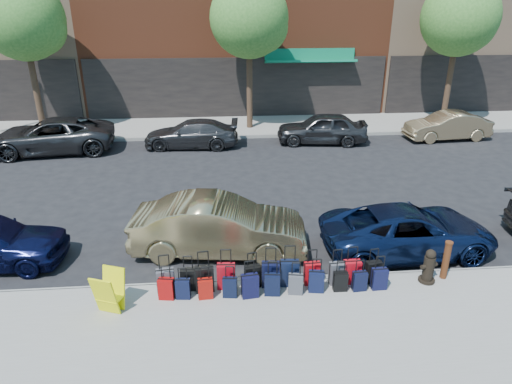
{
  "coord_description": "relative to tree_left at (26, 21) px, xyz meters",
  "views": [
    {
      "loc": [
        -1.12,
        -13.81,
        6.49
      ],
      "look_at": [
        -0.09,
        -1.5,
        1.17
      ],
      "focal_mm": 32.0,
      "sensor_mm": 36.0,
      "label": 1
    }
  ],
  "objects": [
    {
      "name": "suitcase_front_8",
      "position": [
        11.42,
        -14.32,
        -4.98
      ],
      "size": [
        0.38,
        0.23,
        0.9
      ],
      "rotation": [
        0.0,
        0.0,
        0.06
      ],
      "color": "#434248",
      "rests_on": "sidewalk_near"
    },
    {
      "name": "suitcase_front_3",
      "position": [
        8.79,
        -14.27,
        -4.95
      ],
      "size": [
        0.43,
        0.26,
        1.01
      ],
      "rotation": [
        0.0,
        0.0,
        -0.07
      ],
      "color": "maroon",
      "rests_on": "sidewalk_near"
    },
    {
      "name": "curb_far",
      "position": [
        9.86,
        -1.52,
        -5.34
      ],
      "size": [
        60.0,
        0.08,
        0.15
      ],
      "primitive_type": "cube",
      "color": "gray",
      "rests_on": "ground"
    },
    {
      "name": "ground",
      "position": [
        9.86,
        -9.5,
        -5.41
      ],
      "size": [
        120.0,
        120.0,
        0.0
      ],
      "primitive_type": "plane",
      "color": "black",
      "rests_on": "ground"
    },
    {
      "name": "suitcase_back_3",
      "position": [
        8.87,
        -14.62,
        -5.02
      ],
      "size": [
        0.34,
        0.22,
        0.77
      ],
      "rotation": [
        0.0,
        0.0,
        -0.12
      ],
      "color": "black",
      "rests_on": "sidewalk_near"
    },
    {
      "name": "suitcase_back_6",
      "position": [
        10.38,
        -14.63,
        -5.01
      ],
      "size": [
        0.36,
        0.24,
        0.79
      ],
      "rotation": [
        0.0,
        0.0,
        -0.16
      ],
      "color": "#424248",
      "rests_on": "sidewalk_near"
    },
    {
      "name": "sidewalk_far",
      "position": [
        9.86,
        0.5,
        -5.34
      ],
      "size": [
        60.0,
        4.0,
        0.15
      ],
      "primitive_type": "cube",
      "color": "gray",
      "rests_on": "ground"
    },
    {
      "name": "fire_hydrant",
      "position": [
        13.62,
        -14.42,
        -4.86
      ],
      "size": [
        0.45,
        0.39,
        0.87
      ],
      "rotation": [
        0.0,
        0.0,
        0.29
      ],
      "color": "black",
      "rests_on": "sidewalk_near"
    },
    {
      "name": "tree_left",
      "position": [
        0.0,
        0.0,
        0.0
      ],
      "size": [
        3.8,
        3.8,
        7.27
      ],
      "color": "black",
      "rests_on": "sidewalk_far"
    },
    {
      "name": "tree_right",
      "position": [
        21.0,
        0.0,
        0.0
      ],
      "size": [
        3.8,
        3.8,
        7.27
      ],
      "color": "black",
      "rests_on": "sidewalk_far"
    },
    {
      "name": "car_far_2",
      "position": [
        13.61,
        -2.58,
        -4.69
      ],
      "size": [
        4.4,
        2.18,
        1.44
      ],
      "primitive_type": "imported",
      "rotation": [
        0.0,
        0.0,
        -1.69
      ],
      "color": "#2F2F31",
      "rests_on": "ground"
    },
    {
      "name": "display_rack",
      "position": [
        6.26,
        -14.91,
        -4.79
      ],
      "size": [
        0.7,
        0.73,
        0.95
      ],
      "rotation": [
        0.0,
        0.0,
        -0.36
      ],
      "color": "#EEEC0D",
      "rests_on": "sidewalk_near"
    },
    {
      "name": "suitcase_back_2",
      "position": [
        8.31,
        -14.63,
        -5.02
      ],
      "size": [
        0.34,
        0.22,
        0.79
      ],
      "rotation": [
        0.0,
        0.0,
        0.08
      ],
      "color": "#951009",
      "rests_on": "sidewalk_near"
    },
    {
      "name": "suitcase_front_10",
      "position": [
        12.31,
        -14.33,
        -4.99
      ],
      "size": [
        0.38,
        0.24,
        0.88
      ],
      "rotation": [
        0.0,
        0.0,
        0.11
      ],
      "color": "black",
      "rests_on": "sidewalk_near"
    },
    {
      "name": "bollard",
      "position": [
        14.09,
        -14.3,
        -4.75
      ],
      "size": [
        0.18,
        0.18,
        1.0
      ],
      "color": "#38190C",
      "rests_on": "sidewalk_near"
    },
    {
      "name": "tree_center",
      "position": [
        10.5,
        0.0,
        0.0
      ],
      "size": [
        3.8,
        3.8,
        7.27
      ],
      "color": "black",
      "rests_on": "sidewalk_far"
    },
    {
      "name": "car_near_2",
      "position": [
        13.76,
        -12.77,
        -4.76
      ],
      "size": [
        4.78,
        2.38,
        1.3
      ],
      "primitive_type": "imported",
      "rotation": [
        0.0,
        0.0,
        1.62
      ],
      "color": "#0D1A3D",
      "rests_on": "ground"
    },
    {
      "name": "suitcase_back_4",
      "position": [
        9.32,
        -14.66,
        -4.98
      ],
      "size": [
        0.41,
        0.27,
        0.91
      ],
      "rotation": [
        0.0,
        0.0,
        0.13
      ],
      "color": "black",
      "rests_on": "sidewalk_near"
    },
    {
      "name": "suitcase_back_10",
      "position": [
        12.36,
        -14.6,
        -5.0
      ],
      "size": [
        0.36,
        0.22,
        0.84
      ],
      "rotation": [
        0.0,
        0.0,
        0.04
      ],
      "color": "black",
      "rests_on": "sidewalk_near"
    },
    {
      "name": "suitcase_back_7",
      "position": [
        10.87,
        -14.59,
        -5.0
      ],
      "size": [
        0.38,
        0.26,
        0.84
      ],
      "rotation": [
        0.0,
        0.0,
        -0.16
      ],
      "color": "black",
      "rests_on": "sidewalk_near"
    },
    {
      "name": "curb_near",
      "position": [
        9.86,
        -13.98,
        -5.34
      ],
      "size": [
        60.0,
        0.08,
        0.15
      ],
      "primitive_type": "cube",
      "color": "gray",
      "rests_on": "ground"
    },
    {
      "name": "suitcase_back_8",
      "position": [
        11.44,
        -14.6,
        -5.02
      ],
      "size": [
        0.32,
        0.19,
        0.77
      ],
      "rotation": [
        0.0,
        0.0,
        -0.01
      ],
      "color": "black",
      "rests_on": "sidewalk_near"
    },
    {
      "name": "suitcase_front_6",
      "position": [
        10.29,
        -14.28,
        -4.94
      ],
      "size": [
        0.45,
        0.27,
        1.03
      ],
      "rotation": [
        0.0,
        0.0,
        -0.08
      ],
      "color": "black",
      "rests_on": "sidewalk_near"
    },
    {
      "name": "suitcase_front_2",
      "position": [
        8.29,
        -14.35,
        -4.94
      ],
      "size": [
        0.45,
        0.28,
        1.02
      ],
      "rotation": [
        0.0,
        0.0,
        0.13
      ],
      "color": "black",
      "rests_on": "sidewalk_near"
    },
    {
      "name": "car_far_0",
      "position": [
        1.25,
        -2.97,
        -4.65
      ],
      "size": [
        5.7,
        3.12,
        1.51
      ],
      "primitive_type": "imported",
      "rotation": [
        0.0,
        0.0,
        -1.46
      ],
      "color": "#2E2E30",
      "rests_on": "ground"
    },
    {
      "name": "suitcase_front_4",
      "position": [
        9.41,
        -14.27,
        -4.98
      ],
      "size": [
        0.4,
        0.27,
        0.89
      ],
      "rotation": [
        0.0,
        0.0,
        0.2
      ],
      "color": "black",
      "rests_on": "sidewalk_near"
    },
    {
      "name": "sidewalk_near",
      "position": [
        9.86,
        -16.0,
        -5.34
      ],
      "size": [
        60.0,
        4.0,
        0.15
      ],
      "primitive_type": "cube",
      "color": "gray",
      "rests_on": "ground"
    },
    {
      "name": "suitcase_back_9",
      "position": [
        11.88,
        -14.62,
        -5.02
      ],
      "size": [
        0.34,
        0.21,
        0.77
      ],
      "rotation": [
        0.0,
        0.0,
        0.07
      ],
      "color": "black",
      "rests_on": "sidewalk_near"
    },
    {
      "name": "suitcase_front_0",
      "position": [
        7.39,
        -14.35,
        -4.96
      ],
      "size": [
        0.43,
        0.27,
        0.97
      ],
      "rotation": [
        0.0,
        0.0,
        0.13
      ],
      "color": "#434348",
      "rests_on": "sidewalk_near"
    },
    {
      "name": "suitcase_back_1",
      "position": [
        7.8,
        -14.59,
        -5.02
      ],
      "size": [
        0.34,
        0.21,
        0.77
      ],
      "rotation": [
        0.0,
        0.0,
        -0.08
      ],
      "color": "black",
      "rests_on": "sidewalk_near"
    },
    {
      "name": "car_far_3",
      "position": [
        19.84,
        -2.51,
        -4.74
      ],
      "size": [
        4.17,
        1.72,
        1.34
      ],
      "primitive_type": "imported",
      "rotation": [
        0.0,
        0.0,
        -1.5
      ],
      "color": "tan",
      "rests_on": "ground"
    },
    {
      "name": "suitcase_back_5",
      "position": [
        9.84,
        -14.63,
        -5.0
      ],
      "size": [
        0.38,
        0.25,
        0.85
      ],
      "rotation": [
        0.0,
        0.0,
        -0.12
      ],
      "color": "black",
      "rests_on": "sidewalk_near"
    },
    {
      "name": "suitcase_front_1",
      "position": [
        7.91,
        -14.26,
        -4.99
      ],
      "size": [
        0.37,
        0.22,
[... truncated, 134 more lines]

